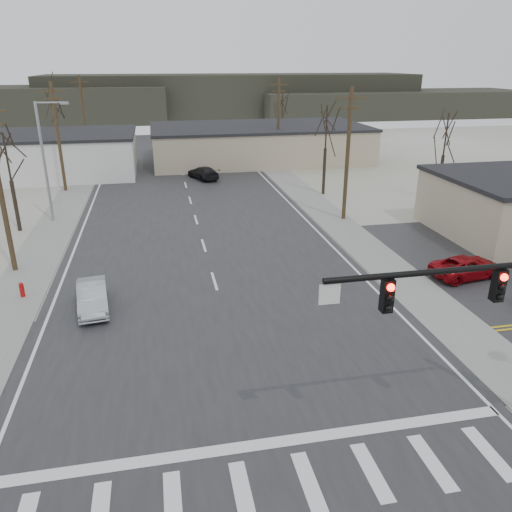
{
  "coord_description": "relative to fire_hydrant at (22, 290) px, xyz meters",
  "views": [
    {
      "loc": [
        -2.78,
        -17.8,
        11.72
      ],
      "look_at": [
        1.81,
        4.98,
        2.6
      ],
      "focal_mm": 35.0,
      "sensor_mm": 36.0,
      "label": 1
    }
  ],
  "objects": [
    {
      "name": "ground",
      "position": [
        10.2,
        -8.0,
        -0.45
      ],
      "size": [
        140.0,
        140.0,
        0.0
      ],
      "primitive_type": "plane",
      "color": "silver",
      "rests_on": "ground"
    },
    {
      "name": "main_road",
      "position": [
        10.2,
        7.0,
        -0.43
      ],
      "size": [
        18.0,
        110.0,
        0.05
      ],
      "primitive_type": "cube",
      "color": "#262629",
      "rests_on": "ground"
    },
    {
      "name": "cross_road",
      "position": [
        10.2,
        -8.0,
        -0.43
      ],
      "size": [
        90.0,
        10.0,
        0.04
      ],
      "primitive_type": "cube",
      "color": "#262629",
      "rests_on": "ground"
    },
    {
      "name": "sidewalk_left",
      "position": [
        -0.4,
        12.0,
        -0.42
      ],
      "size": [
        3.0,
        90.0,
        0.06
      ],
      "primitive_type": "cube",
      "color": "gray",
      "rests_on": "ground"
    },
    {
      "name": "sidewalk_right",
      "position": [
        20.8,
        12.0,
        -0.42
      ],
      "size": [
        3.0,
        90.0,
        0.06
      ],
      "primitive_type": "cube",
      "color": "gray",
      "rests_on": "ground"
    },
    {
      "name": "fire_hydrant",
      "position": [
        0.0,
        0.0,
        0.0
      ],
      "size": [
        0.24,
        0.24,
        0.87
      ],
      "color": "#A50C0C",
      "rests_on": "ground"
    },
    {
      "name": "building_left_far",
      "position": [
        -5.8,
        32.0,
        1.8
      ],
      "size": [
        22.3,
        12.3,
        4.5
      ],
      "color": "silver",
      "rests_on": "ground"
    },
    {
      "name": "building_right_far",
      "position": [
        20.2,
        36.0,
        1.7
      ],
      "size": [
        26.3,
        14.3,
        4.3
      ],
      "color": "tan",
      "rests_on": "ground"
    },
    {
      "name": "upole_left_c",
      "position": [
        -1.3,
        24.0,
        4.77
      ],
      "size": [
        2.2,
        0.3,
        10.0
      ],
      "color": "#42341E",
      "rests_on": "ground"
    },
    {
      "name": "upole_left_d",
      "position": [
        -1.3,
        44.0,
        4.77
      ],
      "size": [
        2.2,
        0.3,
        10.0
      ],
      "color": "#42341E",
      "rests_on": "ground"
    },
    {
      "name": "upole_right_a",
      "position": [
        21.7,
        10.0,
        4.77
      ],
      "size": [
        2.2,
        0.3,
        10.0
      ],
      "color": "#42341E",
      "rests_on": "ground"
    },
    {
      "name": "upole_right_b",
      "position": [
        21.7,
        32.0,
        4.77
      ],
      "size": [
        2.2,
        0.3,
        10.0
      ],
      "color": "#42341E",
      "rests_on": "ground"
    },
    {
      "name": "streetlight_main",
      "position": [
        -0.6,
        14.0,
        4.64
      ],
      "size": [
        2.4,
        0.25,
        9.0
      ],
      "color": "gray",
      "rests_on": "ground"
    },
    {
      "name": "tree_left_near",
      "position": [
        -2.8,
        12.0,
        4.78
      ],
      "size": [
        3.3,
        3.3,
        7.35
      ],
      "color": "black",
      "rests_on": "ground"
    },
    {
      "name": "tree_right_mid",
      "position": [
        22.7,
        18.0,
        5.48
      ],
      "size": [
        3.74,
        3.74,
        8.33
      ],
      "color": "black",
      "rests_on": "ground"
    },
    {
      "name": "tree_left_far",
      "position": [
        -3.8,
        38.0,
        5.83
      ],
      "size": [
        3.96,
        3.96,
        8.82
      ],
      "color": "black",
      "rests_on": "ground"
    },
    {
      "name": "tree_right_far",
      "position": [
        25.2,
        44.0,
        5.13
      ],
      "size": [
        3.52,
        3.52,
        7.84
      ],
      "color": "black",
      "rests_on": "ground"
    },
    {
      "name": "tree_lot",
      "position": [
        32.2,
        14.0,
        5.13
      ],
      "size": [
        3.52,
        3.52,
        7.84
      ],
      "color": "black",
      "rests_on": "ground"
    },
    {
      "name": "hill_center",
      "position": [
        25.2,
        88.0,
        4.05
      ],
      "size": [
        80.0,
        18.0,
        9.0
      ],
      "primitive_type": "cube",
      "color": "#333026",
      "rests_on": "ground"
    },
    {
      "name": "hill_right",
      "position": [
        60.2,
        82.0,
        2.3
      ],
      "size": [
        60.0,
        18.0,
        5.5
      ],
      "primitive_type": "cube",
      "color": "#333026",
      "rests_on": "ground"
    },
    {
      "name": "sedan_crossing",
      "position": [
        3.82,
        -2.14,
        0.26
      ],
      "size": [
        1.87,
        4.17,
        1.33
      ],
      "primitive_type": "imported",
      "rotation": [
        0.0,
        0.0,
        0.12
      ],
      "color": "#999EA3",
      "rests_on": "main_road"
    },
    {
      "name": "car_far_a",
      "position": [
        12.23,
        26.43,
        0.25
      ],
      "size": [
        3.42,
        4.87,
        1.31
      ],
      "primitive_type": "imported",
      "rotation": [
        0.0,
        0.0,
        3.53
      ],
      "color": "black",
      "rests_on": "main_road"
    },
    {
      "name": "car_far_b",
      "position": [
        8.55,
        44.37,
        0.38
      ],
      "size": [
        3.19,
        4.97,
        1.58
      ],
      "primitive_type": "imported",
      "rotation": [
        0.0,
        0.0,
        0.31
      ],
      "color": "black",
      "rests_on": "main_road"
    },
    {
      "name": "car_parked_red",
      "position": [
        24.61,
        -2.24,
        0.19
      ],
      "size": [
        4.64,
        2.65,
        1.22
      ],
      "primitive_type": "imported",
      "rotation": [
        0.0,
        0.0,
        1.72
      ],
      "color": "maroon",
      "rests_on": "parking_lot"
    }
  ]
}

